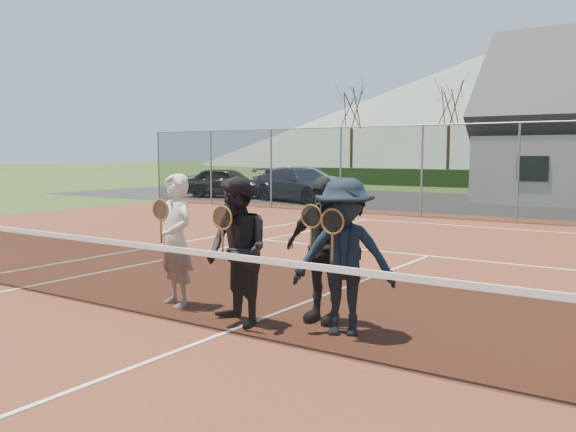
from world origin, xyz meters
name	(u,v)px	position (x,y,z in m)	size (l,w,h in m)	color
ground	(558,208)	(0.00, 20.00, 0.00)	(220.00, 220.00, 0.00)	#2A4518
court_surface	(225,334)	(0.00, 0.00, 0.01)	(30.00, 30.00, 0.02)	#562819
tarmac_carpark	(457,203)	(-4.00, 20.00, 0.01)	(40.00, 12.00, 0.01)	black
hill_west	(484,111)	(-25.00, 95.00, 9.00)	(110.00, 110.00, 18.00)	slate
car_a	(227,182)	(-14.14, 17.07, 0.72)	(1.70, 4.23, 1.44)	black
car_b	(303,183)	(-10.67, 18.32, 0.75)	(1.58, 4.55, 1.50)	gray
car_c	(302,185)	(-9.74, 16.81, 0.73)	(2.06, 5.06, 1.47)	#1B2036
court_markings	(225,333)	(0.00, 0.00, 0.02)	(11.03, 23.83, 0.01)	white
tennis_net	(224,289)	(0.00, 0.00, 0.54)	(11.68, 0.08, 1.10)	slate
perimeter_fence	(518,173)	(0.00, 13.50, 1.52)	(30.07, 0.07, 3.02)	slate
tree_a	(352,100)	(-16.00, 33.00, 5.79)	(3.20, 3.20, 7.77)	#3C2A16
tree_b	(449,95)	(-9.00, 33.00, 5.79)	(3.20, 3.20, 7.77)	#3D2416
player_a	(176,240)	(-1.39, 0.65, 0.92)	(0.76, 0.61, 1.80)	beige
player_b	(237,251)	(-0.10, 0.38, 0.92)	(1.06, 0.94, 1.80)	black
player_c	(323,249)	(0.68, 1.07, 0.92)	(1.07, 0.52, 1.80)	black
player_d	(344,257)	(1.15, 0.75, 0.92)	(1.34, 1.10, 1.80)	black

